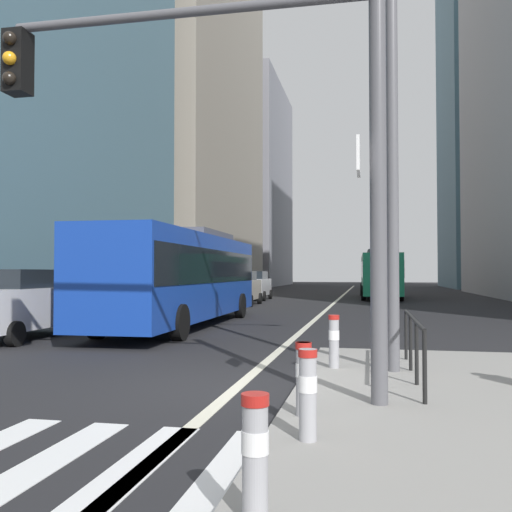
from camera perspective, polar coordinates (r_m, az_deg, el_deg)
ground_plane at (r=28.95m, az=7.30°, el=-5.35°), size 160.00×160.00×0.00m
crosswalk_stripes at (r=6.01m, az=-21.56°, el=-19.51°), size 5.85×3.20×0.01m
lane_centre_line at (r=38.91m, az=8.37°, el=-4.39°), size 0.20×80.00×0.01m
office_tower_left_mid at (r=57.97m, az=-7.86°, el=18.22°), size 11.73×25.91×43.16m
office_tower_left_far at (r=81.08m, az=-1.60°, el=7.07°), size 12.21×21.33×28.40m
office_tower_right_far at (r=77.14m, az=22.87°, el=14.78°), size 11.17×17.12×47.10m
city_bus_blue_oncoming at (r=19.49m, az=-7.48°, el=-1.73°), size 2.83×12.22×3.40m
sedan_white_oncoming at (r=17.06m, az=-23.06°, el=-4.47°), size 2.10×4.33×1.94m
city_bus_red_receding at (r=41.30m, az=12.48°, el=-1.67°), size 2.89×11.63×3.40m
car_oncoming_mid at (r=31.92m, az=-1.68°, el=-3.24°), size 2.09×4.29×1.94m
car_receding_near at (r=60.77m, az=13.22°, el=-2.46°), size 2.11×4.30×1.94m
car_receding_far at (r=60.39m, az=11.90°, el=-2.47°), size 2.07×4.50×1.94m
car_oncoming_far at (r=38.02m, az=-0.21°, el=-2.99°), size 2.17×4.62×1.94m
traffic_signal_gantry at (r=7.98m, az=-1.47°, el=14.51°), size 5.59×0.65×6.00m
street_lamp_post at (r=10.59m, az=13.67°, el=17.24°), size 5.50×0.32×8.00m
bollard_front at (r=4.08m, az=-0.09°, el=-19.14°), size 0.20×0.20×0.87m
bollard_left at (r=5.88m, az=5.30°, el=-13.40°), size 0.20×0.20×0.93m
bollard_right at (r=6.85m, az=4.86°, el=-11.95°), size 0.20×0.20×0.87m
bollard_back at (r=10.23m, az=7.94°, el=-8.32°), size 0.20×0.20×0.94m
pedestrian_railing at (r=9.58m, az=15.72°, el=-7.58°), size 0.06×3.86×0.98m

